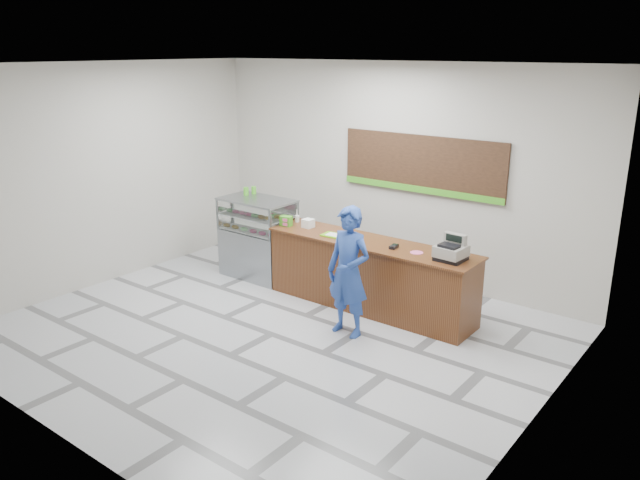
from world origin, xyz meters
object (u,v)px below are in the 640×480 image
Objects in this scene: cash_register at (451,251)px; sales_counter at (370,275)px; serving_tray at (333,235)px; display_case at (258,237)px; customer at (349,272)px.

sales_counter is at bearing -177.52° from cash_register.
serving_tray is at bearing -170.73° from sales_counter.
display_case is at bearing -176.60° from cash_register.
cash_register is 1.37m from customer.
serving_tray is (-1.87, -0.06, -0.12)m from cash_register.
serving_tray is 1.16m from customer.
sales_counter is at bearing 107.32° from customer.
cash_register is (1.28, -0.03, 0.64)m from sales_counter.
serving_tray is 0.20× the size of customer.
cash_register reaches higher than display_case.
customer is (0.83, -0.79, -0.16)m from serving_tray.
customer is (0.24, -0.88, 0.36)m from sales_counter.
sales_counter is at bearing 4.07° from serving_tray.
cash_register reaches higher than sales_counter.
customer is (2.46, -0.88, 0.20)m from display_case.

